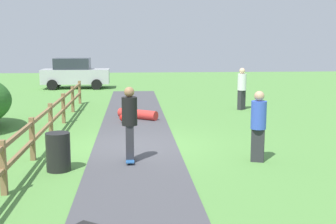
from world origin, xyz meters
name	(u,v)px	position (x,y,z in m)	size (l,w,h in m)	color
ground_plane	(135,146)	(0.00, 0.00, 0.00)	(60.00, 60.00, 0.00)	#568E42
asphalt_path	(135,146)	(0.00, 0.00, 0.01)	(2.40, 28.00, 0.02)	#47474C
wooden_fence	(42,125)	(-2.60, 0.00, 0.67)	(0.12, 18.12, 1.10)	olive
trash_bin	(58,152)	(-1.80, -2.27, 0.45)	(0.56, 0.56, 0.90)	black
skater_riding	(130,120)	(-0.14, -1.68, 1.07)	(0.38, 0.80, 1.87)	#265999
skater_fallen	(137,114)	(0.08, 4.40, 0.20)	(1.57, 1.54, 0.36)	red
bystander_white	(242,87)	(4.70, 6.52, 1.02)	(0.53, 0.53, 1.83)	#2D2D33
bystander_blue	(258,123)	(3.04, -1.86, 0.99)	(0.49, 0.49, 1.78)	#2D2D33
parked_car_silver	(75,73)	(-3.69, 16.07, 0.96)	(4.21, 2.02, 1.92)	#B7B7BC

